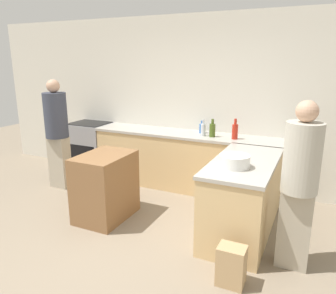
{
  "coord_description": "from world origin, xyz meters",
  "views": [
    {
      "loc": [
        1.88,
        -2.52,
        2.01
      ],
      "look_at": [
        0.19,
        1.08,
        0.95
      ],
      "focal_mm": 35.0,
      "sensor_mm": 36.0,
      "label": 1
    }
  ],
  "objects_px": {
    "water_bottle_blue": "(202,128)",
    "person_by_range": "(57,131)",
    "island_table": "(105,186)",
    "olive_oil_bottle": "(212,130)",
    "mixing_bowl": "(234,161)",
    "range_oven": "(91,148)",
    "vinegar_bottle_clear": "(203,129)",
    "person_at_peninsula": "(299,181)",
    "paper_bag": "(231,266)",
    "hot_sauce_bottle": "(235,131)"
  },
  "relations": [
    {
      "from": "water_bottle_blue",
      "to": "hot_sauce_bottle",
      "type": "relative_size",
      "value": 0.67
    },
    {
      "from": "person_at_peninsula",
      "to": "paper_bag",
      "type": "relative_size",
      "value": 4.36
    },
    {
      "from": "olive_oil_bottle",
      "to": "mixing_bowl",
      "type": "bearing_deg",
      "value": -62.75
    },
    {
      "from": "water_bottle_blue",
      "to": "range_oven",
      "type": "bearing_deg",
      "value": -176.83
    },
    {
      "from": "mixing_bowl",
      "to": "hot_sauce_bottle",
      "type": "xyz_separation_m",
      "value": [
        -0.31,
        1.27,
        0.05
      ]
    },
    {
      "from": "range_oven",
      "to": "hot_sauce_bottle",
      "type": "height_order",
      "value": "hot_sauce_bottle"
    },
    {
      "from": "vinegar_bottle_clear",
      "to": "olive_oil_bottle",
      "type": "xyz_separation_m",
      "value": [
        0.14,
        0.0,
        0.01
      ]
    },
    {
      "from": "vinegar_bottle_clear",
      "to": "person_at_peninsula",
      "type": "bearing_deg",
      "value": -44.18
    },
    {
      "from": "water_bottle_blue",
      "to": "person_by_range",
      "type": "relative_size",
      "value": 0.11
    },
    {
      "from": "vinegar_bottle_clear",
      "to": "paper_bag",
      "type": "distance_m",
      "value": 2.33
    },
    {
      "from": "hot_sauce_bottle",
      "to": "paper_bag",
      "type": "relative_size",
      "value": 0.77
    },
    {
      "from": "person_by_range",
      "to": "person_at_peninsula",
      "type": "relative_size",
      "value": 1.04
    },
    {
      "from": "water_bottle_blue",
      "to": "person_by_range",
      "type": "xyz_separation_m",
      "value": [
        -2.08,
        -0.93,
        -0.05
      ]
    },
    {
      "from": "paper_bag",
      "to": "water_bottle_blue",
      "type": "bearing_deg",
      "value": 116.38
    },
    {
      "from": "olive_oil_bottle",
      "to": "vinegar_bottle_clear",
      "type": "bearing_deg",
      "value": -179.44
    },
    {
      "from": "island_table",
      "to": "vinegar_bottle_clear",
      "type": "height_order",
      "value": "vinegar_bottle_clear"
    },
    {
      "from": "range_oven",
      "to": "olive_oil_bottle",
      "type": "height_order",
      "value": "olive_oil_bottle"
    },
    {
      "from": "vinegar_bottle_clear",
      "to": "person_at_peninsula",
      "type": "distance_m",
      "value": 2.03
    },
    {
      "from": "mixing_bowl",
      "to": "olive_oil_bottle",
      "type": "xyz_separation_m",
      "value": [
        -0.65,
        1.26,
        0.04
      ]
    },
    {
      "from": "island_table",
      "to": "water_bottle_blue",
      "type": "relative_size",
      "value": 4.34
    },
    {
      "from": "person_by_range",
      "to": "island_table",
      "type": "bearing_deg",
      "value": -23.88
    },
    {
      "from": "vinegar_bottle_clear",
      "to": "paper_bag",
      "type": "height_order",
      "value": "vinegar_bottle_clear"
    },
    {
      "from": "island_table",
      "to": "paper_bag",
      "type": "bearing_deg",
      "value": -18.84
    },
    {
      "from": "vinegar_bottle_clear",
      "to": "hot_sauce_bottle",
      "type": "height_order",
      "value": "hot_sauce_bottle"
    },
    {
      "from": "island_table",
      "to": "vinegar_bottle_clear",
      "type": "relative_size",
      "value": 3.38
    },
    {
      "from": "range_oven",
      "to": "paper_bag",
      "type": "xyz_separation_m",
      "value": [
        3.16,
        -2.02,
        -0.27
      ]
    },
    {
      "from": "mixing_bowl",
      "to": "person_by_range",
      "type": "bearing_deg",
      "value": 170.2
    },
    {
      "from": "mixing_bowl",
      "to": "person_at_peninsula",
      "type": "bearing_deg",
      "value": -12.85
    },
    {
      "from": "olive_oil_bottle",
      "to": "water_bottle_blue",
      "type": "height_order",
      "value": "olive_oil_bottle"
    },
    {
      "from": "vinegar_bottle_clear",
      "to": "olive_oil_bottle",
      "type": "bearing_deg",
      "value": 0.56
    },
    {
      "from": "range_oven",
      "to": "vinegar_bottle_clear",
      "type": "bearing_deg",
      "value": -1.73
    },
    {
      "from": "vinegar_bottle_clear",
      "to": "range_oven",
      "type": "bearing_deg",
      "value": 178.27
    },
    {
      "from": "vinegar_bottle_clear",
      "to": "hot_sauce_bottle",
      "type": "xyz_separation_m",
      "value": [
        0.48,
        0.0,
        0.02
      ]
    },
    {
      "from": "olive_oil_bottle",
      "to": "water_bottle_blue",
      "type": "xyz_separation_m",
      "value": [
        -0.22,
        0.18,
        -0.03
      ]
    },
    {
      "from": "vinegar_bottle_clear",
      "to": "hot_sauce_bottle",
      "type": "relative_size",
      "value": 0.85
    },
    {
      "from": "olive_oil_bottle",
      "to": "person_at_peninsula",
      "type": "relative_size",
      "value": 0.16
    },
    {
      "from": "olive_oil_bottle",
      "to": "person_at_peninsula",
      "type": "bearing_deg",
      "value": -47.12
    },
    {
      "from": "olive_oil_bottle",
      "to": "range_oven",
      "type": "bearing_deg",
      "value": 178.41
    },
    {
      "from": "hot_sauce_bottle",
      "to": "paper_bag",
      "type": "distance_m",
      "value": 2.19
    },
    {
      "from": "mixing_bowl",
      "to": "range_oven",
      "type": "bearing_deg",
      "value": 155.92
    },
    {
      "from": "range_oven",
      "to": "vinegar_bottle_clear",
      "type": "distance_m",
      "value": 2.25
    },
    {
      "from": "island_table",
      "to": "olive_oil_bottle",
      "type": "distance_m",
      "value": 1.76
    },
    {
      "from": "island_table",
      "to": "person_by_range",
      "type": "distance_m",
      "value": 1.52
    },
    {
      "from": "range_oven",
      "to": "hot_sauce_bottle",
      "type": "xyz_separation_m",
      "value": [
        2.66,
        -0.06,
        0.57
      ]
    },
    {
      "from": "range_oven",
      "to": "water_bottle_blue",
      "type": "xyz_separation_m",
      "value": [
        2.1,
        0.12,
        0.53
      ]
    },
    {
      "from": "water_bottle_blue",
      "to": "person_by_range",
      "type": "distance_m",
      "value": 2.28
    },
    {
      "from": "vinegar_bottle_clear",
      "to": "water_bottle_blue",
      "type": "height_order",
      "value": "vinegar_bottle_clear"
    },
    {
      "from": "vinegar_bottle_clear",
      "to": "water_bottle_blue",
      "type": "distance_m",
      "value": 0.2
    },
    {
      "from": "range_oven",
      "to": "water_bottle_blue",
      "type": "relative_size",
      "value": 4.65
    },
    {
      "from": "mixing_bowl",
      "to": "paper_bag",
      "type": "height_order",
      "value": "mixing_bowl"
    }
  ]
}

